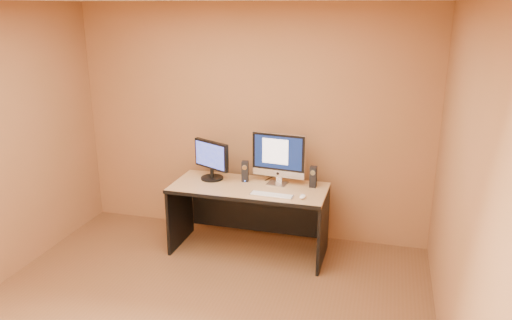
# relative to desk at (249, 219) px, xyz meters

# --- Properties ---
(walls) EXTENTS (4.00, 4.00, 2.60)m
(walls) POSITION_rel_desk_xyz_m (-0.13, -1.45, 0.93)
(walls) COLOR #905C3A
(walls) RESTS_ON ground
(desk) EXTENTS (1.63, 0.73, 0.75)m
(desk) POSITION_rel_desk_xyz_m (0.00, 0.00, 0.00)
(desk) COLOR tan
(desk) RESTS_ON ground
(imac) EXTENTS (0.60, 0.27, 0.56)m
(imac) POSITION_rel_desk_xyz_m (0.27, 0.15, 0.65)
(imac) COLOR #BABBBF
(imac) RESTS_ON desk
(second_monitor) EXTENTS (0.54, 0.44, 0.42)m
(second_monitor) POSITION_rel_desk_xyz_m (-0.45, 0.13, 0.59)
(second_monitor) COLOR black
(second_monitor) RESTS_ON desk
(speaker_left) EXTENTS (0.08, 0.08, 0.22)m
(speaker_left) POSITION_rel_desk_xyz_m (-0.08, 0.15, 0.49)
(speaker_left) COLOR black
(speaker_left) RESTS_ON desk
(speaker_right) EXTENTS (0.07, 0.07, 0.22)m
(speaker_right) POSITION_rel_desk_xyz_m (0.65, 0.16, 0.49)
(speaker_right) COLOR black
(speaker_right) RESTS_ON desk
(keyboard) EXTENTS (0.44, 0.14, 0.02)m
(keyboard) POSITION_rel_desk_xyz_m (0.29, -0.20, 0.38)
(keyboard) COLOR silver
(keyboard) RESTS_ON desk
(mouse) EXTENTS (0.07, 0.11, 0.04)m
(mouse) POSITION_rel_desk_xyz_m (0.60, -0.18, 0.39)
(mouse) COLOR white
(mouse) RESTS_ON desk
(cable_a) EXTENTS (0.07, 0.22, 0.01)m
(cable_a) POSITION_rel_desk_xyz_m (0.26, 0.25, 0.38)
(cable_a) COLOR black
(cable_a) RESTS_ON desk
(cable_b) EXTENTS (0.07, 0.17, 0.01)m
(cable_b) POSITION_rel_desk_xyz_m (0.15, 0.30, 0.38)
(cable_b) COLOR black
(cable_b) RESTS_ON desk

